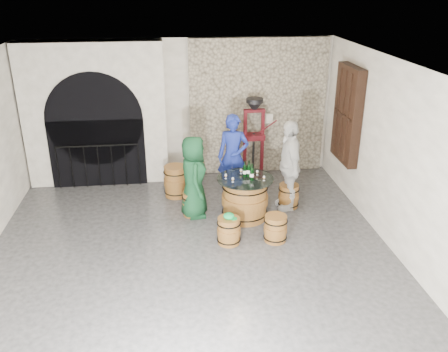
{
  "coord_description": "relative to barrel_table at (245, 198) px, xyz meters",
  "views": [
    {
      "loc": [
        -0.27,
        -6.73,
        4.45
      ],
      "look_at": [
        0.68,
        1.23,
        1.05
      ],
      "focal_mm": 38.0,
      "sensor_mm": 36.0,
      "label": 1
    }
  ],
  "objects": [
    {
      "name": "tasting_glass_b",
      "position": [
        0.26,
        0.13,
        0.48
      ],
      "size": [
        0.05,
        0.05,
        0.1
      ],
      "primitive_type": null,
      "color": "#B77023",
      "rests_on": "barrel_table"
    },
    {
      "name": "barrel_table",
      "position": [
        0.0,
        0.0,
        0.0
      ],
      "size": [
        1.11,
        1.11,
        0.85
      ],
      "color": "brown",
      "rests_on": "ground"
    },
    {
      "name": "wall_right",
      "position": [
        2.37,
        -1.55,
        1.18
      ],
      "size": [
        0.0,
        8.0,
        8.0
      ],
      "primitive_type": "plane",
      "rotation": [
        1.57,
        0.0,
        -1.57
      ],
      "color": "silver",
      "rests_on": "ground"
    },
    {
      "name": "barrel_stool_far",
      "position": [
        -0.1,
        1.03,
        -0.17
      ],
      "size": [
        0.43,
        0.43,
        0.5
      ],
      "color": "brown",
      "rests_on": "ground"
    },
    {
      "name": "wine_bottle_right",
      "position": [
        0.08,
        0.08,
        0.56
      ],
      "size": [
        0.08,
        0.08,
        0.32
      ],
      "color": "black",
      "rests_on": "barrel_table"
    },
    {
      "name": "ceiling",
      "position": [
        -1.13,
        -1.55,
        2.78
      ],
      "size": [
        8.0,
        8.0,
        0.0
      ],
      "primitive_type": "plane",
      "rotation": [
        3.14,
        0.0,
        0.0
      ],
      "color": "beige",
      "rests_on": "wall_back"
    },
    {
      "name": "tasting_glass_d",
      "position": [
        0.15,
        0.19,
        0.48
      ],
      "size": [
        0.05,
        0.05,
        0.1
      ],
      "primitive_type": null,
      "color": "#B77023",
      "rests_on": "barrel_table"
    },
    {
      "name": "barrel_stool_left",
      "position": [
        -1.01,
        0.22,
        -0.17
      ],
      "size": [
        0.43,
        0.43,
        0.5
      ],
      "color": "brown",
      "rests_on": "ground"
    },
    {
      "name": "green_cap",
      "position": [
        -0.43,
        -0.94,
        0.12
      ],
      "size": [
        0.24,
        0.2,
        0.11
      ],
      "color": "#0D9944",
      "rests_on": "barrel_stool_near_left"
    },
    {
      "name": "person_green",
      "position": [
        -0.98,
        0.22,
        0.41
      ],
      "size": [
        0.57,
        0.83,
        1.66
      ],
      "primitive_type": "imported",
      "rotation": [
        0.0,
        0.0,
        1.62
      ],
      "color": "#103C20",
      "rests_on": "ground"
    },
    {
      "name": "barrel_stool_near_right",
      "position": [
        0.41,
        -0.95,
        -0.17
      ],
      "size": [
        0.43,
        0.43,
        0.5
      ],
      "color": "brown",
      "rests_on": "ground"
    },
    {
      "name": "ground",
      "position": [
        -1.13,
        -1.55,
        -0.42
      ],
      "size": [
        8.0,
        8.0,
        0.0
      ],
      "primitive_type": "plane",
      "color": "#2E2E30",
      "rests_on": "ground"
    },
    {
      "name": "person_blue",
      "position": [
        -0.1,
        1.03,
        0.49
      ],
      "size": [
        0.74,
        0.56,
        1.82
      ],
      "primitive_type": "imported",
      "rotation": [
        0.0,
        0.0,
        -0.2
      ],
      "color": "navy",
      "rests_on": "ground"
    },
    {
      "name": "wine_bottle_center",
      "position": [
        0.11,
        -0.1,
        0.56
      ],
      "size": [
        0.08,
        0.08,
        0.32
      ],
      "color": "black",
      "rests_on": "barrel_table"
    },
    {
      "name": "wall_back",
      "position": [
        -1.13,
        2.45,
        1.18
      ],
      "size": [
        8.0,
        0.0,
        8.0
      ],
      "primitive_type": "plane",
      "rotation": [
        1.57,
        0.0,
        0.0
      ],
      "color": "silver",
      "rests_on": "ground"
    },
    {
      "name": "stone_facing_panel",
      "position": [
        0.67,
        2.39,
        1.18
      ],
      "size": [
        3.2,
        0.12,
        3.18
      ],
      "primitive_type": "cube",
      "color": "#ADA38A",
      "rests_on": "ground"
    },
    {
      "name": "tasting_glass_a",
      "position": [
        -0.26,
        -0.16,
        0.48
      ],
      "size": [
        0.05,
        0.05,
        0.1
      ],
      "primitive_type": null,
      "color": "#B77023",
      "rests_on": "barrel_table"
    },
    {
      "name": "person_white",
      "position": [
        0.94,
        0.34,
        0.52
      ],
      "size": [
        0.48,
        1.11,
        1.87
      ],
      "primitive_type": "imported",
      "rotation": [
        0.0,
        0.0,
        -1.59
      ],
      "color": "beige",
      "rests_on": "ground"
    },
    {
      "name": "corking_press",
      "position": [
        0.51,
        1.93,
        0.7
      ],
      "size": [
        0.79,
        0.44,
        1.93
      ],
      "rotation": [
        0.0,
        0.0,
        0.01
      ],
      "color": "#500D16",
      "rests_on": "ground"
    },
    {
      "name": "tasting_glass_e",
      "position": [
        0.33,
        -0.16,
        0.48
      ],
      "size": [
        0.05,
        0.05,
        0.1
      ],
      "primitive_type": null,
      "color": "#B77023",
      "rests_on": "barrel_table"
    },
    {
      "name": "barrel_stool_near_left",
      "position": [
        -0.44,
        -0.94,
        -0.17
      ],
      "size": [
        0.43,
        0.43,
        0.5
      ],
      "color": "brown",
      "rests_on": "ground"
    },
    {
      "name": "control_box",
      "position": [
        0.92,
        2.31,
        0.93
      ],
      "size": [
        0.18,
        0.1,
        0.22
      ],
      "primitive_type": "cube",
      "color": "silver",
      "rests_on": "wall_back"
    },
    {
      "name": "tasting_glass_f",
      "position": [
        -0.38,
        0.01,
        0.48
      ],
      "size": [
        0.05,
        0.05,
        0.1
      ],
      "primitive_type": null,
      "color": "#B77023",
      "rests_on": "barrel_table"
    },
    {
      "name": "barrel_stool_right",
      "position": [
        0.98,
        0.35,
        -0.17
      ],
      "size": [
        0.43,
        0.43,
        0.5
      ],
      "color": "brown",
      "rests_on": "ground"
    },
    {
      "name": "shuttered_window",
      "position": [
        2.25,
        0.85,
        1.38
      ],
      "size": [
        0.23,
        1.1,
        2.0
      ],
      "color": "black",
      "rests_on": "wall_right"
    },
    {
      "name": "side_barrel",
      "position": [
        -1.33,
        1.17,
        -0.08
      ],
      "size": [
        0.52,
        0.52,
        0.69
      ],
      "rotation": [
        0.0,
        0.0,
        0.32
      ],
      "color": "brown",
      "rests_on": "ground"
    },
    {
      "name": "wine_bottle_left",
      "position": [
        -0.0,
        0.07,
        0.56
      ],
      "size": [
        0.08,
        0.08,
        0.32
      ],
      "color": "black",
      "rests_on": "barrel_table"
    },
    {
      "name": "arched_opening",
      "position": [
        -3.03,
        2.19,
        1.16
      ],
      "size": [
        3.1,
        0.6,
        3.19
      ],
      "color": "silver",
      "rests_on": "ground"
    },
    {
      "name": "tasting_glass_c",
      "position": [
        -0.05,
        0.22,
        0.48
      ],
      "size": [
        0.05,
        0.05,
        0.1
      ],
      "primitive_type": null,
      "color": "#B77023",
      "rests_on": "barrel_table"
    }
  ]
}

